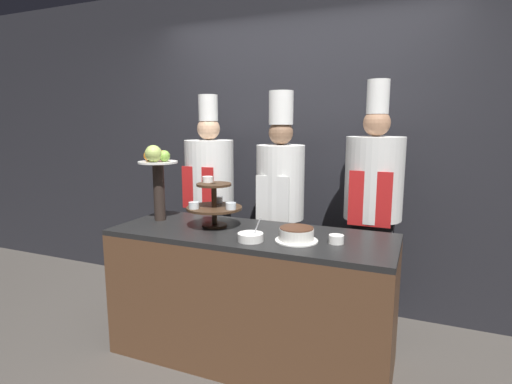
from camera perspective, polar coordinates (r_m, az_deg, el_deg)
name	(u,v)px	position (r m, az deg, el deg)	size (l,w,h in m)	color
wall_back	(297,145)	(3.49, 5.92, 6.68)	(10.00, 0.06, 2.80)	#232328
buffet_counter	(250,296)	(2.77, -0.83, -14.57)	(1.85, 0.68, 0.88)	brown
tiered_stand	(214,203)	(2.74, -6.03, -1.63)	(0.38, 0.38, 0.34)	#3D2819
fruit_pedestal	(158,171)	(2.95, -13.89, 2.97)	(0.28, 0.28, 0.55)	#2D231E
cake_round	(297,235)	(2.42, 5.81, -6.08)	(0.26, 0.26, 0.08)	white
cup_white	(336,239)	(2.42, 11.40, -6.63)	(0.09, 0.09, 0.05)	white
serving_bowl_near	(250,237)	(2.42, -0.79, -6.44)	(0.16, 0.16, 0.15)	white
chef_left	(210,194)	(3.44, -6.63, -0.32)	(0.41, 0.41, 1.82)	#28282D
chef_center_left	(280,199)	(3.18, 3.46, -0.98)	(0.38, 0.38, 1.83)	black
chef_center_right	(373,203)	(3.02, 16.34, -1.53)	(0.41, 0.41, 1.88)	#28282D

